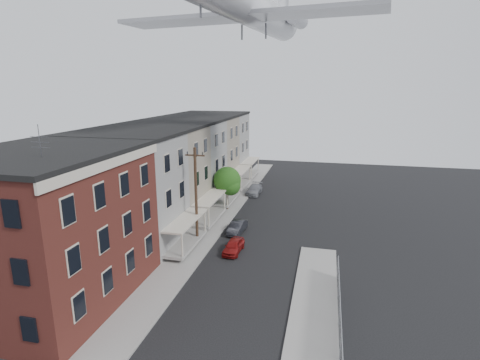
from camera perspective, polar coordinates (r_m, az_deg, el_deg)
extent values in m
cube|color=gray|center=(40.93, -3.54, -6.19)|extent=(3.00, 62.00, 0.12)
cube|color=gray|center=(23.46, 10.87, -23.26)|extent=(3.00, 26.00, 0.12)
cube|color=gray|center=(40.55, -1.57, -6.35)|extent=(0.15, 62.00, 0.14)
cube|color=gray|center=(23.51, 7.04, -22.96)|extent=(0.15, 26.00, 0.14)
cube|color=#3C1513|center=(28.08, -27.18, -6.67)|extent=(10.00, 12.00, 10.00)
cube|color=black|center=(26.84, -28.40, 3.71)|extent=(10.30, 12.30, 0.30)
cube|color=beige|center=(23.87, -19.07, 2.44)|extent=(0.16, 12.20, 0.60)
cylinder|color=#515156|center=(23.91, -28.20, 5.10)|extent=(0.04, 0.04, 2.00)
cube|color=gray|center=(35.41, -17.36, -1.66)|extent=(10.00, 7.00, 10.00)
cube|color=black|center=(34.43, -17.98, 6.62)|extent=(10.25, 7.00, 0.30)
cube|color=gray|center=(34.36, -8.17, -9.50)|extent=(1.80, 6.40, 0.25)
cube|color=beige|center=(33.55, -8.30, -6.05)|extent=(1.90, 6.50, 0.15)
cube|color=gray|center=(41.38, -12.50, 0.86)|extent=(10.00, 7.00, 10.00)
cube|color=black|center=(40.55, -12.88, 7.97)|extent=(10.25, 7.00, 0.30)
cube|color=gray|center=(40.48, -4.57, -5.70)|extent=(1.80, 6.40, 0.25)
cube|color=beige|center=(39.80, -4.63, -2.72)|extent=(1.90, 6.50, 0.15)
cube|color=gray|center=(47.63, -8.89, 2.73)|extent=(10.00, 7.00, 10.00)
cube|color=black|center=(46.91, -9.12, 8.91)|extent=(10.25, 7.00, 0.30)
cube|color=gray|center=(46.85, -1.97, -2.90)|extent=(1.80, 6.40, 0.25)
cube|color=beige|center=(46.26, -1.99, -0.30)|extent=(1.90, 6.50, 0.15)
cube|color=gray|center=(54.06, -6.11, 4.16)|extent=(10.00, 7.00, 10.00)
cube|color=black|center=(53.43, -6.26, 9.61)|extent=(10.25, 7.00, 0.30)
cube|color=gray|center=(53.38, 0.00, -0.78)|extent=(1.80, 6.40, 0.25)
cube|color=beige|center=(52.86, 0.00, 1.53)|extent=(1.90, 6.50, 0.15)
cube|color=gray|center=(60.62, -3.93, 5.27)|extent=(10.00, 7.00, 10.00)
cube|color=black|center=(60.06, -4.01, 10.13)|extent=(10.25, 7.00, 0.30)
cube|color=gray|center=(60.02, 1.53, 0.88)|extent=(1.80, 6.40, 0.25)
cube|color=beige|center=(59.55, 1.55, 2.94)|extent=(1.90, 6.50, 0.15)
cylinder|color=gray|center=(22.16, 15.07, -23.17)|extent=(0.06, 0.06, 1.90)
cylinder|color=gray|center=(24.62, 14.89, -18.98)|extent=(0.06, 0.06, 1.90)
cylinder|color=gray|center=(27.20, 14.75, -15.58)|extent=(0.06, 0.06, 1.90)
cylinder|color=gray|center=(29.85, 14.64, -12.77)|extent=(0.06, 0.06, 1.90)
cube|color=gray|center=(21.63, 15.23, -21.26)|extent=(0.04, 18.00, 0.04)
cube|color=gray|center=(22.16, 15.07, -23.17)|extent=(0.02, 18.00, 1.80)
cylinder|color=black|center=(34.16, -6.71, -2.54)|extent=(0.26, 0.26, 9.00)
cube|color=black|center=(33.28, -6.89, 3.75)|extent=(1.80, 0.12, 0.12)
cylinder|color=black|center=(33.49, -8.03, 4.12)|extent=(0.08, 0.08, 0.25)
cylinder|color=black|center=(33.02, -5.76, 4.05)|extent=(0.08, 0.08, 0.25)
cylinder|color=black|center=(44.18, -1.95, -3.07)|extent=(0.24, 0.24, 2.40)
sphere|color=#1C4813|center=(43.54, -1.97, -0.05)|extent=(3.20, 3.20, 3.20)
sphere|color=#1C4813|center=(43.27, -1.43, -0.90)|extent=(2.24, 2.24, 2.24)
imported|color=maroon|center=(33.37, -0.98, -10.03)|extent=(1.50, 3.43, 1.15)
imported|color=black|center=(37.58, -0.44, -7.20)|extent=(1.49, 3.57, 1.15)
imported|color=slate|center=(50.82, 2.19, -1.47)|extent=(1.80, 4.31, 1.25)
cylinder|color=white|center=(38.87, 1.59, 24.76)|extent=(6.74, 25.17, 3.33)
cone|color=white|center=(50.63, 6.72, 22.16)|extent=(3.73, 3.55, 3.33)
cube|color=#939399|center=(37.25, 0.69, 23.61)|extent=(25.31, 7.77, 0.36)
cylinder|color=#939399|center=(47.93, 2.40, 22.95)|extent=(2.22, 4.35, 1.66)
cylinder|color=#939399|center=(46.57, 8.72, 23.08)|extent=(2.22, 4.35, 1.66)
cube|color=white|center=(50.63, 6.66, 25.50)|extent=(0.80, 3.95, 5.82)
cylinder|color=#515156|center=(29.12, -6.03, 24.59)|extent=(0.17, 0.17, 1.25)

